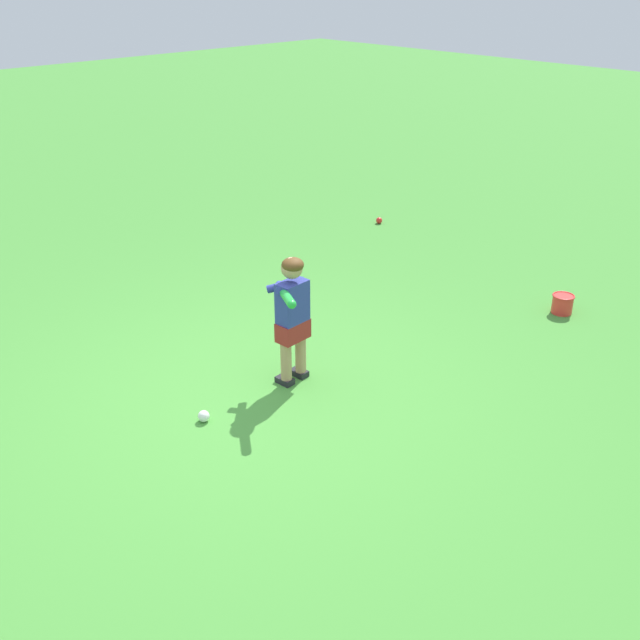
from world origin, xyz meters
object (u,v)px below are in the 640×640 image
object	(u,v)px
toy_bucket	(562,303)
play_ball_center_lawn	(204,416)
child_batter	(292,309)
play_ball_far_right	(379,220)

from	to	relation	value
toy_bucket	play_ball_center_lawn	bearing A→B (deg)	-103.54
child_batter	play_ball_center_lawn	bearing A→B (deg)	-91.35
play_ball_center_lawn	play_ball_far_right	bearing A→B (deg)	116.43
play_ball_center_lawn	toy_bucket	size ratio (longest dim) A/B	0.41
child_batter	toy_bucket	size ratio (longest dim) A/B	5.00
play_ball_far_right	toy_bucket	bearing A→B (deg)	-13.44
child_batter	toy_bucket	bearing A→B (deg)	72.77
child_batter	play_ball_far_right	distance (m)	4.17
play_ball_far_right	toy_bucket	distance (m)	3.14
play_ball_far_right	child_batter	bearing A→B (deg)	-57.86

